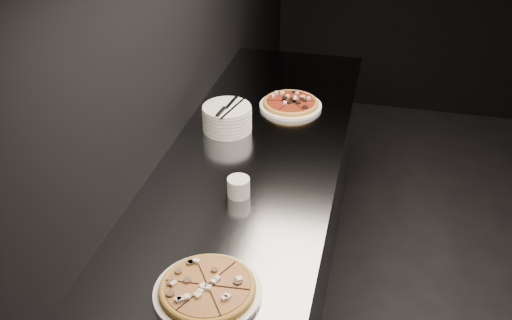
% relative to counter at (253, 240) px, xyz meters
% --- Properties ---
extents(wall_left, '(0.02, 5.00, 2.80)m').
position_rel_counter_xyz_m(wall_left, '(-0.37, 0.00, 0.94)').
color(wall_left, black).
rests_on(wall_left, floor).
extents(counter, '(0.74, 2.44, 0.92)m').
position_rel_counter_xyz_m(counter, '(0.00, 0.00, 0.00)').
color(counter, slate).
rests_on(counter, floor).
extents(pizza_mushroom, '(0.33, 0.33, 0.04)m').
position_rel_counter_xyz_m(pizza_mushroom, '(0.06, -0.80, 0.48)').
color(pizza_mushroom, white).
rests_on(pizza_mushroom, counter).
extents(pizza_tomato, '(0.32, 0.32, 0.04)m').
position_rel_counter_xyz_m(pizza_tomato, '(0.07, 0.50, 0.48)').
color(pizza_tomato, white).
rests_on(pizza_tomato, counter).
extents(plate_stack, '(0.22, 0.22, 0.12)m').
position_rel_counter_xyz_m(plate_stack, '(-0.17, 0.21, 0.52)').
color(plate_stack, white).
rests_on(plate_stack, counter).
extents(cutlery, '(0.11, 0.23, 0.01)m').
position_rel_counter_xyz_m(cutlery, '(-0.16, 0.19, 0.58)').
color(cutlery, '#ADB0B4').
rests_on(cutlery, plate_stack).
extents(ramekin, '(0.09, 0.09, 0.08)m').
position_rel_counter_xyz_m(ramekin, '(0.01, -0.28, 0.50)').
color(ramekin, silver).
rests_on(ramekin, counter).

